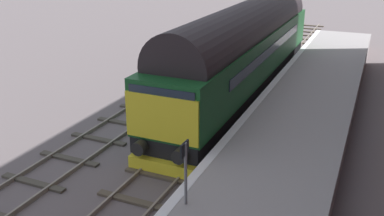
# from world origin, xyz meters

# --- Properties ---
(ground_plane) EXTENTS (140.00, 140.00, 0.00)m
(ground_plane) POSITION_xyz_m (0.00, 0.00, 0.00)
(ground_plane) COLOR #5D5455
(ground_plane) RESTS_ON ground
(track_main) EXTENTS (2.50, 60.00, 0.15)m
(track_main) POSITION_xyz_m (0.00, 0.00, 0.06)
(track_main) COLOR gray
(track_main) RESTS_ON ground
(track_adjacent_west) EXTENTS (2.50, 60.00, 0.15)m
(track_adjacent_west) POSITION_xyz_m (-3.57, -0.00, 0.06)
(track_adjacent_west) COLOR gray
(track_adjacent_west) RESTS_ON ground
(station_platform) EXTENTS (4.00, 44.00, 1.01)m
(station_platform) POSITION_xyz_m (3.60, 0.00, 0.50)
(station_platform) COLOR gray
(station_platform) RESTS_ON ground
(diesel_locomotive) EXTENTS (2.74, 18.76, 4.68)m
(diesel_locomotive) POSITION_xyz_m (0.00, 7.86, 2.48)
(diesel_locomotive) COLOR black
(diesel_locomotive) RESTS_ON ground
(platform_number_sign) EXTENTS (0.10, 0.44, 1.76)m
(platform_number_sign) POSITION_xyz_m (2.10, -4.04, 2.19)
(platform_number_sign) COLOR slate
(platform_number_sign) RESTS_ON station_platform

